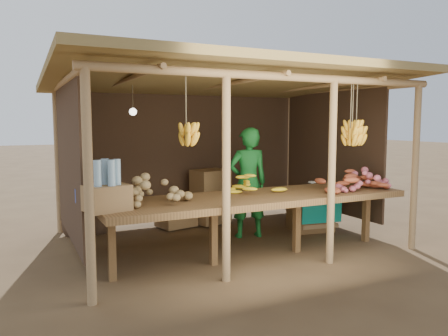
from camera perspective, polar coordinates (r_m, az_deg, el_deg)
name	(u,v)px	position (r m, az deg, el deg)	size (l,w,h in m)	color
ground	(224,240)	(6.43, 0.00, -9.34)	(60.00, 60.00, 0.00)	brown
stall_structure	(226,107)	(6.15, 0.21, 7.94)	(4.70, 3.50, 2.43)	#A47F55
counter	(257,200)	(5.45, 4.37, -4.20)	(3.90, 1.05, 0.80)	brown
potato_heap	(148,187)	(4.94, -9.89, -2.46)	(0.99, 0.59, 0.37)	#987E4E
sweet_potato_heap	(351,176)	(6.08, 16.28, -1.07)	(0.97, 0.58, 0.36)	#A6492A
onion_heap	(365,176)	(6.17, 17.93, -1.01)	(0.90, 0.54, 0.36)	#C8616F
banana_pile	(256,179)	(5.63, 4.15, -1.45)	(0.59, 0.35, 0.35)	yellow
tomato_basin	(95,193)	(5.21, -16.47, -3.16)	(0.44, 0.44, 0.23)	navy
bottle_box	(107,191)	(4.61, -15.05, -2.92)	(0.49, 0.43, 0.53)	olive
vendor	(248,183)	(6.45, 3.15, -1.93)	(0.59, 0.39, 1.63)	#187029
tarp_crate	(311,209)	(7.06, 11.25, -5.34)	(0.75, 0.67, 0.80)	brown
carton_stack	(199,202)	(7.25, -3.25, -4.40)	(1.25, 0.56, 0.89)	olive
burlap_sacks	(86,220)	(7.01, -17.54, -6.47)	(0.72, 0.38, 0.51)	#432E1F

